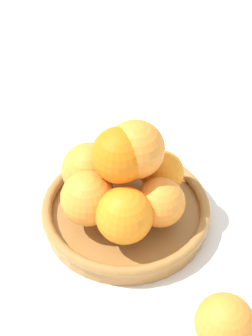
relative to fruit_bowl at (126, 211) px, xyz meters
The scene contains 4 objects.
ground_plane 0.02m from the fruit_bowl, ahead, with size 4.00×4.00×0.00m, color white.
fruit_bowl is the anchor object (origin of this frame).
orange_pile 0.07m from the fruit_bowl, 135.10° to the right, with size 0.19×0.19×0.14m.
stray_orange 0.23m from the fruit_bowl, 42.62° to the right, with size 0.07×0.07×0.07m, color orange.
Camera 1 is at (0.16, -0.55, 0.63)m, focal length 60.00 mm.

